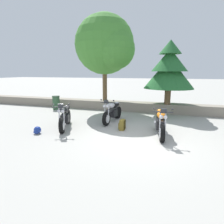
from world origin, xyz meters
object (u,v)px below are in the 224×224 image
(motorcycle_black_near_left, at_px, (65,117))
(motorcycle_orange_far_right, at_px, (161,123))
(motorcycle_silver_centre, at_px, (112,112))
(rider_helmet, at_px, (37,130))
(trash_bin, at_px, (56,103))
(pine_tree_mid_left, at_px, (169,68))
(leafy_tree_far_left, at_px, (107,46))
(rider_backpack, at_px, (122,124))

(motorcycle_black_near_left, height_order, motorcycle_orange_far_right, same)
(motorcycle_silver_centre, distance_m, rider_helmet, 3.43)
(motorcycle_silver_centre, distance_m, trash_bin, 4.70)
(motorcycle_black_near_left, relative_size, pine_tree_mid_left, 0.57)
(leafy_tree_far_left, xyz_separation_m, pine_tree_mid_left, (3.66, -0.14, -1.34))
(motorcycle_black_near_left, xyz_separation_m, motorcycle_orange_far_right, (3.95, 0.25, 0.00))
(motorcycle_silver_centre, relative_size, trash_bin, 2.40)
(motorcycle_orange_far_right, distance_m, pine_tree_mid_left, 4.43)
(motorcycle_black_near_left, relative_size, rider_backpack, 4.20)
(trash_bin, bearing_deg, leafy_tree_far_left, 15.88)
(motorcycle_silver_centre, height_order, pine_tree_mid_left, pine_tree_mid_left)
(motorcycle_silver_centre, distance_m, motorcycle_orange_far_right, 2.67)
(rider_backpack, relative_size, leafy_tree_far_left, 0.09)
(rider_backpack, distance_m, pine_tree_mid_left, 4.69)
(trash_bin, bearing_deg, motorcycle_silver_centre, -23.30)
(motorcycle_black_near_left, height_order, leafy_tree_far_left, leafy_tree_far_left)
(rider_backpack, relative_size, rider_helmet, 1.68)
(motorcycle_silver_centre, xyz_separation_m, pine_tree_mid_left, (2.46, 2.61, 2.05))
(motorcycle_silver_centre, distance_m, leafy_tree_far_left, 4.52)
(leafy_tree_far_left, bearing_deg, pine_tree_mid_left, -2.21)
(motorcycle_silver_centre, relative_size, motorcycle_orange_far_right, 1.00)
(rider_helmet, bearing_deg, motorcycle_silver_centre, 48.46)
(rider_backpack, relative_size, trash_bin, 0.55)
(leafy_tree_far_left, distance_m, trash_bin, 4.73)
(trash_bin, bearing_deg, pine_tree_mid_left, 6.28)
(trash_bin, bearing_deg, rider_backpack, -30.36)
(motorcycle_silver_centre, bearing_deg, motorcycle_orange_far_right, -29.62)
(motorcycle_orange_far_right, relative_size, rider_helmet, 7.37)
(leafy_tree_far_left, relative_size, pine_tree_mid_left, 1.49)
(rider_backpack, bearing_deg, motorcycle_black_near_left, -169.70)
(motorcycle_black_near_left, xyz_separation_m, rider_backpack, (2.41, 0.44, -0.24))
(motorcycle_black_near_left, xyz_separation_m, pine_tree_mid_left, (4.08, 4.17, 2.05))
(motorcycle_black_near_left, bearing_deg, pine_tree_mid_left, 45.63)
(motorcycle_orange_far_right, distance_m, rider_backpack, 1.57)
(motorcycle_black_near_left, relative_size, leafy_tree_far_left, 0.38)
(leafy_tree_far_left, height_order, trash_bin, leafy_tree_far_left)
(motorcycle_orange_far_right, relative_size, leafy_tree_far_left, 0.40)
(motorcycle_orange_far_right, height_order, rider_helmet, motorcycle_orange_far_right)
(motorcycle_silver_centre, distance_m, rider_backpack, 1.40)
(motorcycle_silver_centre, height_order, rider_helmet, motorcycle_silver_centre)
(pine_tree_mid_left, relative_size, trash_bin, 4.05)
(motorcycle_black_near_left, bearing_deg, leafy_tree_far_left, 84.40)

